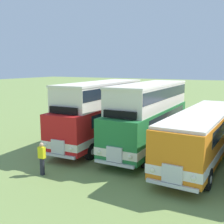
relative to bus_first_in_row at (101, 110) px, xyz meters
name	(u,v)px	position (x,y,z in m)	size (l,w,h in m)	color
bus_first_in_row	(101,110)	(0.00, 0.00, 0.00)	(2.94, 10.26, 4.49)	red
bus_second_in_row	(149,114)	(3.63, 0.17, 0.00)	(2.66, 9.92, 4.49)	#237538
bus_third_in_row	(204,132)	(7.26, -0.26, -0.71)	(2.96, 11.55, 2.99)	orange
marshal_person	(42,158)	(0.35, -6.63, -1.58)	(0.36, 0.24, 1.73)	#23232D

